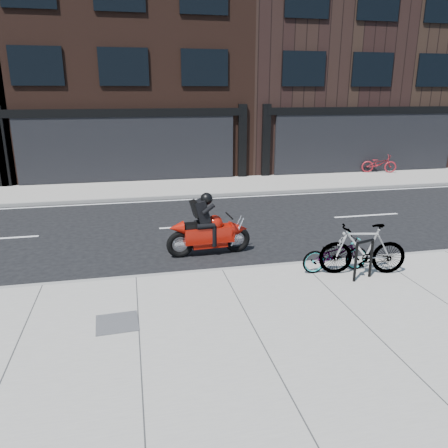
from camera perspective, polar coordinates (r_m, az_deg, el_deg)
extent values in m
plane|color=black|center=(12.21, -2.15, -3.01)|extent=(120.00, 120.00, 0.00)
cube|color=gray|center=(7.77, 4.54, -14.90)|extent=(60.00, 6.00, 0.13)
cube|color=gray|center=(19.59, -6.14, 4.75)|extent=(60.00, 3.50, 0.13)
cube|color=black|center=(26.00, -13.23, 23.32)|extent=(12.00, 10.00, 14.50)
cube|color=black|center=(28.53, 13.58, 20.66)|extent=(12.00, 10.00, 12.50)
cylinder|color=black|center=(10.00, 16.81, -4.84)|extent=(0.06, 0.06, 0.89)
cylinder|color=black|center=(10.35, 18.66, -4.28)|extent=(0.06, 0.06, 0.89)
cylinder|color=black|center=(10.02, 17.98, -2.19)|extent=(0.48, 0.21, 0.06)
imported|color=gray|center=(10.45, 14.35, -3.80)|extent=(1.63, 0.59, 0.85)
imported|color=gray|center=(10.42, 17.66, -3.14)|extent=(2.05, 0.95, 1.19)
torus|color=black|center=(11.74, 1.71, -2.02)|extent=(0.73, 0.19, 0.72)
torus|color=black|center=(11.40, -5.75, -2.68)|extent=(0.73, 0.19, 0.72)
cube|color=maroon|center=(11.48, -2.03, -1.33)|extent=(1.33, 0.49, 0.41)
cone|color=maroon|center=(11.66, 1.93, -0.69)|extent=(0.52, 0.51, 0.48)
sphere|color=maroon|center=(11.43, -1.25, 0.09)|extent=(0.44, 0.44, 0.44)
cube|color=black|center=(11.33, -3.65, -0.21)|extent=(0.62, 0.34, 0.13)
cylinder|color=silver|center=(11.62, -5.12, -2.40)|extent=(0.60, 0.13, 0.10)
cube|color=black|center=(11.26, -2.93, 1.66)|extent=(0.45, 0.42, 0.64)
cube|color=black|center=(11.20, -3.81, 2.02)|extent=(0.27, 0.34, 0.44)
sphere|color=black|center=(11.20, -2.30, 3.32)|extent=(0.32, 0.32, 0.32)
imported|color=maroon|center=(24.16, 19.60, 7.43)|extent=(1.85, 1.10, 0.92)
cube|color=#464749|center=(8.34, -13.79, -12.43)|extent=(0.79, 0.79, 0.02)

